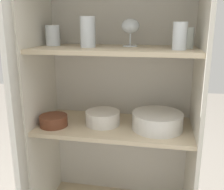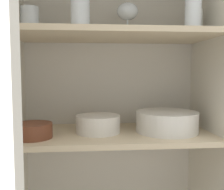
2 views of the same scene
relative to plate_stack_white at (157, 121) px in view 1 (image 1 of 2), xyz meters
The scene contains 14 objects.
cupboard_back_panel 0.30m from the plate_stack_white, 136.75° to the left, with size 0.79×0.02×1.48m, color silver.
cupboard_side_left 0.60m from the plate_stack_white, behind, with size 0.02×0.39×1.48m, color silver.
cupboard_side_right 0.20m from the plate_stack_white, ahead, with size 0.02×0.39×1.48m, color silver.
shelf_board_middle 0.22m from the plate_stack_white, behind, with size 0.76×0.36×0.02m, color beige.
shelf_board_upper 0.40m from the plate_stack_white, behind, with size 0.76×0.36×0.02m, color beige.
cupboard_door 0.64m from the plate_stack_white, 145.14° to the right, with size 0.19×0.36×1.48m.
tumbler_glass_0 0.66m from the plate_stack_white, behind, with size 0.07×0.07×0.10m.
tumbler_glass_1 0.41m from the plate_stack_white, 10.26° to the left, with size 0.07×0.07×0.09m.
tumbler_glass_2 0.41m from the plate_stack_white, 34.62° to the right, with size 0.06×0.06×0.11m.
tumbler_glass_3 0.53m from the plate_stack_white, behind, with size 0.07×0.07×0.14m.
wine_glass_0 0.47m from the plate_stack_white, 152.26° to the left, with size 0.09×0.09×0.13m.
plate_stack_white is the anchor object (origin of this frame).
mixing_bowl_large 0.27m from the plate_stack_white, behind, with size 0.17×0.17×0.07m.
serving_bowl_small 0.51m from the plate_stack_white, behind, with size 0.14×0.14×0.05m.
Camera 1 is at (0.22, -1.03, 1.28)m, focal length 42.00 mm.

